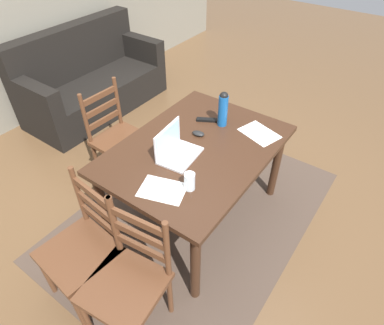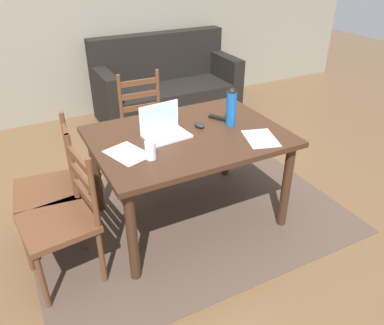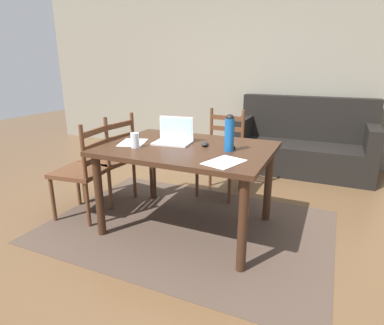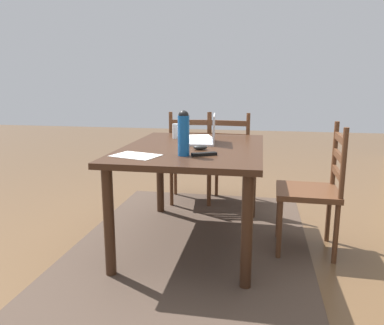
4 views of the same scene
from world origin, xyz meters
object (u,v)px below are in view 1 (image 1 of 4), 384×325
chair_left_near (128,281)px  water_bottle (223,108)px  dining_table (196,157)px  computer_mouse (198,133)px  chair_far_head (118,138)px  laptop (175,148)px  chair_left_far (84,248)px  couch (91,81)px  drinking_glass (190,181)px  tv_remote (207,120)px

chair_left_near → water_bottle: 1.45m
dining_table → computer_mouse: 0.19m
chair_far_head → laptop: size_ratio=2.78×
dining_table → computer_mouse: bearing=28.9°
chair_left_far → computer_mouse: bearing=-6.5°
couch → computer_mouse: size_ratio=18.00×
dining_table → couch: 2.29m
couch → computer_mouse: bearing=-106.7°
chair_left_near → drinking_glass: bearing=-1.4°
chair_left_near → tv_remote: (1.34, 0.33, 0.31)m
chair_far_head → water_bottle: 1.06m
laptop → computer_mouse: laptop is taller
computer_mouse → tv_remote: (0.21, 0.06, -0.01)m
drinking_glass → chair_left_near: bearing=178.6°
drinking_glass → chair_far_head: bearing=70.8°
dining_table → tv_remote: size_ratio=8.31×
couch → drinking_glass: (-1.14, -2.36, 0.47)m
computer_mouse → couch: bearing=63.5°
computer_mouse → tv_remote: computer_mouse is taller
drinking_glass → tv_remote: size_ratio=0.73×
chair_left_near → computer_mouse: chair_left_near is taller
couch → water_bottle: water_bottle is taller
chair_left_near → couch: couch is taller
chair_left_far → chair_left_near: bearing=-90.0°
chair_far_head → chair_left_far: bearing=-145.5°
laptop → chair_far_head: bearing=78.4°
drinking_glass → tv_remote: 0.81m
chair_far_head → laptop: (-0.17, -0.81, 0.36)m
chair_far_head → tv_remote: chair_far_head is taller
computer_mouse → chair_far_head: bearing=89.4°
dining_table → computer_mouse: (0.13, 0.07, 0.11)m
couch → tv_remote: 2.09m
water_bottle → couch: bearing=79.8°
chair_left_far → couch: size_ratio=0.53×
couch → tv_remote: bearing=-101.6°
drinking_glass → laptop: bearing=53.1°
chair_left_far → tv_remote: bearing=-3.0°
chair_far_head → drinking_glass: (-0.38, -1.10, 0.36)m
couch → dining_table: bearing=-109.4°
chair_left_far → laptop: 0.91m
laptop → couch: bearing=66.1°
chair_left_near → drinking_glass: 0.71m
couch → water_bottle: 2.25m
dining_table → couch: couch is taller
computer_mouse → drinking_glass: bearing=-160.5°
water_bottle → laptop: bearing=172.1°
water_bottle → drinking_glass: 0.79m
chair_left_near → drinking_glass: size_ratio=7.64×
dining_table → couch: bearing=70.6°
water_bottle → tv_remote: (-0.03, 0.13, -0.14)m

